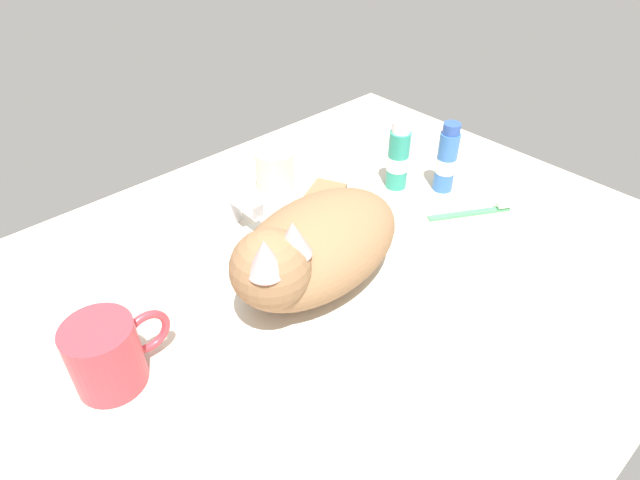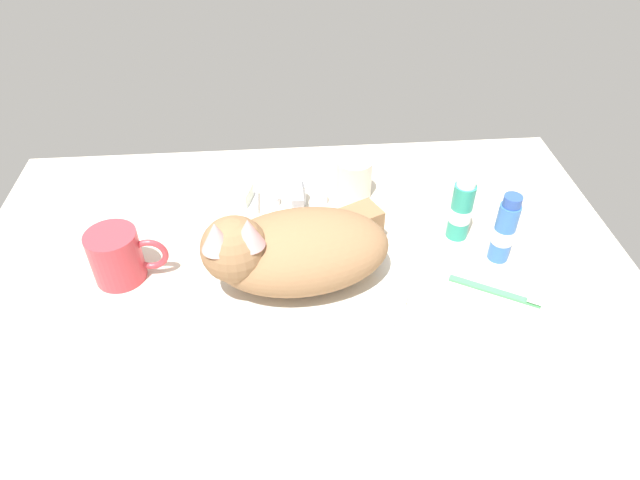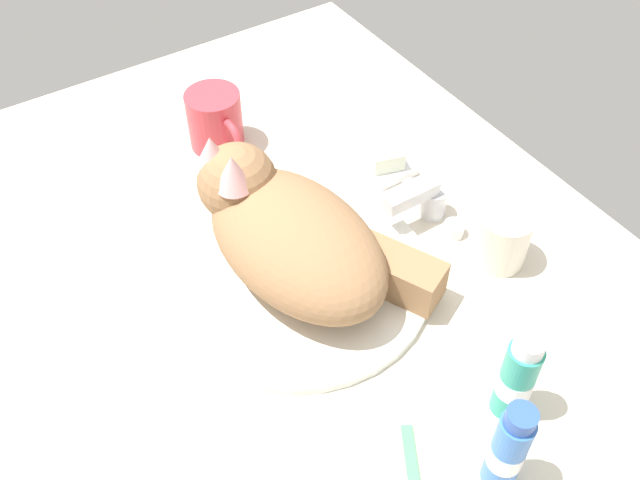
{
  "view_description": "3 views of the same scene",
  "coord_description": "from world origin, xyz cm",
  "px_view_note": "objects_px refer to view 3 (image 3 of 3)",
  "views": [
    {
      "loc": [
        -38.11,
        -41.54,
        51.43
      ],
      "look_at": [
        0.33,
        0.14,
        7.36
      ],
      "focal_mm": 30.18,
      "sensor_mm": 36.0,
      "label": 1
    },
    {
      "loc": [
        -2.5,
        -63.8,
        63.18
      ],
      "look_at": [
        2.77,
        0.82,
        8.0
      ],
      "focal_mm": 31.53,
      "sensor_mm": 36.0,
      "label": 2
    },
    {
      "loc": [
        49.25,
        -28.36,
        68.3
      ],
      "look_at": [
        1.78,
        2.17,
        7.44
      ],
      "focal_mm": 39.88,
      "sensor_mm": 36.0,
      "label": 3
    }
  ],
  "objects_px": {
    "faucet": "(427,202)",
    "toothpaste_bottle": "(517,378)",
    "coffee_mug": "(216,121)",
    "soap_bar": "(383,152)",
    "mouthwash_bottle": "(508,449)",
    "rinse_cup": "(502,239)",
    "cat": "(290,231)"
  },
  "relations": [
    {
      "from": "faucet",
      "to": "toothpaste_bottle",
      "type": "distance_m",
      "value": 0.3
    },
    {
      "from": "coffee_mug",
      "to": "faucet",
      "type": "bearing_deg",
      "value": 29.82
    },
    {
      "from": "coffee_mug",
      "to": "soap_bar",
      "type": "distance_m",
      "value": 0.25
    },
    {
      "from": "faucet",
      "to": "soap_bar",
      "type": "distance_m",
      "value": 0.12
    },
    {
      "from": "mouthwash_bottle",
      "to": "soap_bar",
      "type": "bearing_deg",
      "value": 157.82
    },
    {
      "from": "coffee_mug",
      "to": "rinse_cup",
      "type": "bearing_deg",
      "value": 26.06
    },
    {
      "from": "faucet",
      "to": "cat",
      "type": "bearing_deg",
      "value": -94.55
    },
    {
      "from": "rinse_cup",
      "to": "mouthwash_bottle",
      "type": "xyz_separation_m",
      "value": [
        0.22,
        -0.2,
        0.02
      ]
    },
    {
      "from": "faucet",
      "to": "rinse_cup",
      "type": "xyz_separation_m",
      "value": [
        0.11,
        0.03,
        0.01
      ]
    },
    {
      "from": "cat",
      "to": "soap_bar",
      "type": "xyz_separation_m",
      "value": [
        -0.1,
        0.21,
        -0.05
      ]
    },
    {
      "from": "coffee_mug",
      "to": "mouthwash_bottle",
      "type": "distance_m",
      "value": 0.62
    },
    {
      "from": "toothpaste_bottle",
      "to": "mouthwash_bottle",
      "type": "relative_size",
      "value": 0.98
    },
    {
      "from": "cat",
      "to": "toothpaste_bottle",
      "type": "distance_m",
      "value": 0.31
    },
    {
      "from": "toothpaste_bottle",
      "to": "faucet",
      "type": "bearing_deg",
      "value": 158.73
    },
    {
      "from": "soap_bar",
      "to": "faucet",
      "type": "bearing_deg",
      "value": -5.86
    },
    {
      "from": "cat",
      "to": "toothpaste_bottle",
      "type": "height_order",
      "value": "cat"
    },
    {
      "from": "coffee_mug",
      "to": "toothpaste_bottle",
      "type": "relative_size",
      "value": 0.98
    },
    {
      "from": "rinse_cup",
      "to": "toothpaste_bottle",
      "type": "distance_m",
      "value": 0.21
    },
    {
      "from": "coffee_mug",
      "to": "toothpaste_bottle",
      "type": "bearing_deg",
      "value": 5.9
    },
    {
      "from": "faucet",
      "to": "rinse_cup",
      "type": "relative_size",
      "value": 1.57
    },
    {
      "from": "rinse_cup",
      "to": "toothpaste_bottle",
      "type": "relative_size",
      "value": 0.61
    },
    {
      "from": "cat",
      "to": "rinse_cup",
      "type": "bearing_deg",
      "value": 61.42
    },
    {
      "from": "faucet",
      "to": "mouthwash_bottle",
      "type": "bearing_deg",
      "value": -27.29
    },
    {
      "from": "faucet",
      "to": "toothpaste_bottle",
      "type": "height_order",
      "value": "toothpaste_bottle"
    },
    {
      "from": "cat",
      "to": "toothpaste_bottle",
      "type": "relative_size",
      "value": 2.4
    },
    {
      "from": "coffee_mug",
      "to": "rinse_cup",
      "type": "distance_m",
      "value": 0.44
    },
    {
      "from": "faucet",
      "to": "coffee_mug",
      "type": "relative_size",
      "value": 0.98
    },
    {
      "from": "toothpaste_bottle",
      "to": "cat",
      "type": "bearing_deg",
      "value": -161.89
    },
    {
      "from": "faucet",
      "to": "cat",
      "type": "height_order",
      "value": "cat"
    },
    {
      "from": "coffee_mug",
      "to": "mouthwash_bottle",
      "type": "height_order",
      "value": "mouthwash_bottle"
    },
    {
      "from": "cat",
      "to": "rinse_cup",
      "type": "xyz_separation_m",
      "value": [
        0.13,
        0.23,
        -0.03
      ]
    },
    {
      "from": "rinse_cup",
      "to": "soap_bar",
      "type": "xyz_separation_m",
      "value": [
        -0.23,
        -0.02,
        -0.01
      ]
    }
  ]
}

